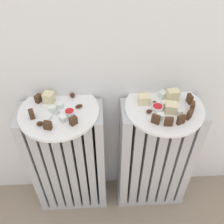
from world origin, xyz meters
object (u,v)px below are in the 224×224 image
(radiator_right, at_px, (154,159))
(jam_bowl_right, at_px, (157,108))
(plate_right, at_px, (164,108))
(plate_left, at_px, (59,111))
(jam_bowl_left, at_px, (70,113))
(radiator_left, at_px, (69,162))
(fork, at_px, (52,117))

(radiator_right, xyz_separation_m, jam_bowl_right, (-0.03, -0.02, 0.35))
(plate_right, bearing_deg, plate_left, 180.00)
(jam_bowl_right, bearing_deg, plate_right, 31.35)
(plate_left, distance_m, jam_bowl_left, 0.06)
(jam_bowl_right, bearing_deg, radiator_left, 177.00)
(radiator_right, xyz_separation_m, plate_right, (0.00, 0.00, 0.33))
(radiator_right, relative_size, jam_bowl_left, 16.24)
(radiator_right, distance_m, plate_left, 0.52)
(plate_right, bearing_deg, jam_bowl_left, -175.42)
(fork, bearing_deg, jam_bowl_right, 2.81)
(jam_bowl_left, distance_m, fork, 0.07)
(radiator_left, distance_m, jam_bowl_left, 0.35)
(radiator_left, xyz_separation_m, plate_left, (0.00, 0.00, 0.33))
(plate_left, bearing_deg, plate_right, 0.00)
(jam_bowl_left, bearing_deg, radiator_right, 4.58)
(plate_left, distance_m, fork, 0.05)
(radiator_right, height_order, jam_bowl_left, jam_bowl_left)
(radiator_left, bearing_deg, jam_bowl_right, -3.00)
(radiator_right, bearing_deg, plate_left, 180.00)
(radiator_left, xyz_separation_m, plate_right, (0.41, 0.00, 0.33))
(radiator_left, bearing_deg, radiator_right, 0.00)
(radiator_left, distance_m, plate_right, 0.52)
(radiator_right, xyz_separation_m, plate_left, (-0.41, 0.00, 0.33))
(radiator_right, bearing_deg, fork, -174.78)
(radiator_left, relative_size, jam_bowl_right, 14.37)
(jam_bowl_right, distance_m, fork, 0.40)
(radiator_left, height_order, plate_right, plate_right)
(radiator_left, height_order, plate_left, plate_left)
(plate_left, xyz_separation_m, fork, (-0.02, -0.04, 0.01))
(jam_bowl_left, distance_m, jam_bowl_right, 0.33)
(plate_left, bearing_deg, fork, -118.89)
(radiator_right, relative_size, fork, 7.50)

